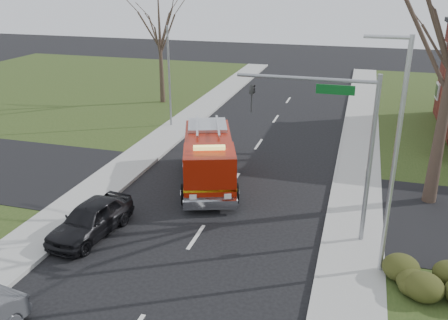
# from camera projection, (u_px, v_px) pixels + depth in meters

# --- Properties ---
(ground) EXTENTS (120.00, 120.00, 0.00)m
(ground) POSITION_uv_depth(u_px,v_px,m) (196.00, 237.00, 19.47)
(ground) COLOR black
(ground) RESTS_ON ground
(sidewalk_right) EXTENTS (2.40, 80.00, 0.15)m
(sidewalk_right) POSITION_uv_depth(u_px,v_px,m) (351.00, 259.00, 17.83)
(sidewalk_right) COLOR #9C9D97
(sidewalk_right) RESTS_ON ground
(sidewalk_left) EXTENTS (2.40, 80.00, 0.15)m
(sidewalk_left) POSITION_uv_depth(u_px,v_px,m) (65.00, 216.00, 21.06)
(sidewalk_left) COLOR #9C9D97
(sidewalk_left) RESTS_ON ground
(health_center_sign) EXTENTS (0.12, 2.00, 1.40)m
(health_center_sign) POSITION_uv_depth(u_px,v_px,m) (437.00, 144.00, 27.60)
(health_center_sign) COLOR #4E1412
(health_center_sign) RESTS_ON ground
(hedge_corner) EXTENTS (2.80, 2.00, 0.90)m
(hedge_corner) POSITION_uv_depth(u_px,v_px,m) (437.00, 275.00, 16.02)
(hedge_corner) COLOR #303814
(hedge_corner) RESTS_ON lawn_right
(bare_tree_left) EXTENTS (4.50, 4.50, 9.00)m
(bare_tree_left) POSITION_uv_depth(u_px,v_px,m) (160.00, 36.00, 37.96)
(bare_tree_left) COLOR #34271F
(bare_tree_left) RESTS_ON ground
(traffic_signal_mast) EXTENTS (5.29, 0.18, 6.80)m
(traffic_signal_mast) POSITION_uv_depth(u_px,v_px,m) (338.00, 128.00, 17.75)
(traffic_signal_mast) COLOR gray
(traffic_signal_mast) RESTS_ON ground
(streetlight_pole) EXTENTS (1.48, 0.16, 8.40)m
(streetlight_pole) POSITION_uv_depth(u_px,v_px,m) (394.00, 155.00, 15.51)
(streetlight_pole) COLOR #B7BABF
(streetlight_pole) RESTS_ON ground
(utility_pole_far) EXTENTS (0.14, 0.14, 7.00)m
(utility_pole_far) POSITION_uv_depth(u_px,v_px,m) (169.00, 78.00, 32.50)
(utility_pole_far) COLOR gray
(utility_pole_far) RESTS_ON ground
(fire_engine) EXTENTS (4.62, 7.46, 2.85)m
(fire_engine) POSITION_uv_depth(u_px,v_px,m) (209.00, 160.00, 24.05)
(fire_engine) COLOR #931606
(fire_engine) RESTS_ON ground
(parked_car_maroon) EXTENTS (2.25, 4.45, 1.45)m
(parked_car_maroon) POSITION_uv_depth(u_px,v_px,m) (91.00, 219.00, 19.41)
(parked_car_maroon) COLOR black
(parked_car_maroon) RESTS_ON ground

